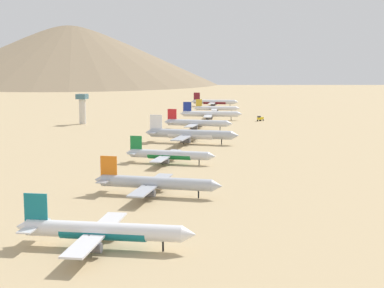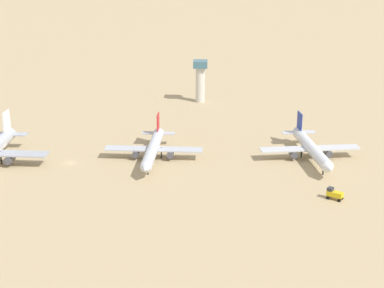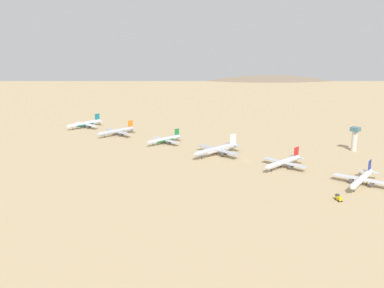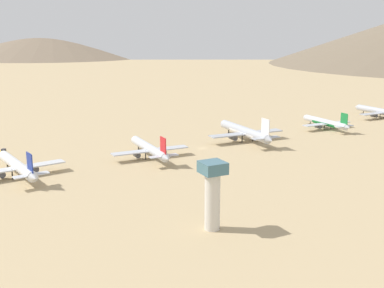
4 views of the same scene
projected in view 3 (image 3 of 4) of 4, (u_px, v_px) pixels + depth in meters
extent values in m
plane|color=tan|center=(247.00, 161.00, 354.49)|extent=(2592.90, 2592.90, 0.00)
cylinder|color=white|center=(85.00, 124.00, 482.58)|extent=(41.01, 7.41, 4.31)
cone|color=white|center=(67.00, 127.00, 466.28)|extent=(3.94, 4.49, 4.22)
cone|color=white|center=(100.00, 121.00, 498.71)|extent=(3.46, 4.11, 3.88)
cube|color=#14727F|center=(97.00, 117.00, 494.50)|extent=(6.25, 0.87, 7.93)
cube|color=silver|center=(98.00, 121.00, 496.11)|extent=(4.66, 13.84, 0.41)
cube|color=silver|center=(86.00, 124.00, 484.01)|extent=(8.60, 38.85, 0.51)
cylinder|color=#4C4C54|center=(89.00, 126.00, 479.40)|extent=(4.95, 2.96, 2.61)
cylinder|color=#4C4C54|center=(82.00, 125.00, 488.04)|extent=(4.95, 2.96, 2.61)
cylinder|color=black|center=(73.00, 128.00, 471.83)|extent=(0.50, 0.50, 4.33)
cylinder|color=black|center=(88.00, 126.00, 483.41)|extent=(0.50, 0.50, 4.33)
cylinder|color=black|center=(85.00, 125.00, 487.16)|extent=(0.50, 0.50, 4.33)
cylinder|color=#14727F|center=(85.00, 124.00, 482.66)|extent=(22.70, 6.02, 4.32)
cylinder|color=#B2B7C1|center=(117.00, 131.00, 444.79)|extent=(40.16, 4.43, 4.24)
cone|color=#B2B7C1|center=(99.00, 134.00, 429.94)|extent=(3.59, 4.17, 4.15)
cone|color=#B2B7C1|center=(134.00, 128.00, 459.49)|extent=(3.14, 3.83, 3.81)
cube|color=orange|center=(130.00, 124.00, 455.57)|extent=(6.13, 0.42, 7.80)
cube|color=#A4A8B2|center=(131.00, 128.00, 457.12)|extent=(3.63, 13.40, 0.40)
cube|color=#A4A8B2|center=(118.00, 132.00, 446.11)|extent=(5.76, 37.94, 0.50)
cylinder|color=#4C4C54|center=(121.00, 134.00, 441.23)|extent=(4.70, 2.59, 2.56)
cylinder|color=#4C4C54|center=(114.00, 132.00, 450.50)|extent=(4.70, 2.59, 2.56)
cylinder|color=black|center=(104.00, 136.00, 435.04)|extent=(0.49, 0.49, 4.26)
cylinder|color=black|center=(121.00, 134.00, 445.29)|extent=(0.49, 0.49, 4.26)
cylinder|color=black|center=(118.00, 133.00, 449.31)|extent=(0.49, 0.49, 4.26)
cylinder|color=silver|center=(164.00, 139.00, 410.70)|extent=(36.61, 4.45, 3.86)
cone|color=silver|center=(148.00, 143.00, 397.33)|extent=(3.31, 3.83, 3.78)
cone|color=silver|center=(180.00, 136.00, 423.93)|extent=(2.90, 3.52, 3.47)
cube|color=#197A38|center=(177.00, 132.00, 420.38)|extent=(5.59, 0.45, 7.11)
cube|color=#B6BBC5|center=(177.00, 136.00, 421.79)|extent=(3.45, 12.24, 0.37)
cube|color=#B6BBC5|center=(166.00, 140.00, 411.88)|extent=(5.64, 34.60, 0.46)
cylinder|color=#4C4C54|center=(169.00, 142.00, 407.41)|extent=(4.30, 2.40, 2.34)
cylinder|color=#4C4C54|center=(161.00, 140.00, 415.94)|extent=(4.30, 2.40, 2.34)
cylinder|color=black|center=(153.00, 144.00, 401.93)|extent=(0.45, 0.45, 3.88)
cylinder|color=black|center=(168.00, 142.00, 411.11)|extent=(0.45, 0.45, 3.88)
cylinder|color=black|center=(165.00, 141.00, 414.81)|extent=(0.45, 0.45, 3.88)
cylinder|color=#197A38|center=(164.00, 140.00, 410.77)|extent=(20.17, 4.19, 3.87)
cylinder|color=#B2B7C1|center=(217.00, 149.00, 370.13)|extent=(46.90, 6.69, 4.93)
cone|color=#B2B7C1|center=(195.00, 154.00, 353.42)|extent=(4.33, 4.99, 4.84)
cone|color=#B2B7C1|center=(236.00, 144.00, 386.67)|extent=(3.80, 4.57, 4.44)
cube|color=white|center=(233.00, 139.00, 382.21)|extent=(7.15, 0.72, 9.09)
cube|color=#A4A8B2|center=(233.00, 145.00, 384.00)|extent=(4.74, 15.73, 0.47)
cube|color=#A4A8B2|center=(218.00, 150.00, 371.62)|extent=(8.15, 44.36, 0.58)
cylinder|color=#4C4C54|center=(224.00, 154.00, 365.80)|extent=(5.56, 3.19, 2.99)
cylinder|color=#4C4C54|center=(211.00, 150.00, 376.94)|extent=(5.56, 3.19, 2.99)
cylinder|color=black|center=(202.00, 156.00, 359.19)|extent=(0.57, 0.57, 4.96)
cylinder|color=black|center=(222.00, 153.00, 370.57)|extent=(0.57, 0.57, 4.96)
cylinder|color=black|center=(217.00, 151.00, 375.39)|extent=(0.57, 0.57, 4.96)
cylinder|color=white|center=(217.00, 150.00, 370.22)|extent=(25.88, 5.91, 4.94)
cylinder|color=silver|center=(283.00, 162.00, 334.70)|extent=(40.33, 5.00, 4.25)
cone|color=silver|center=(266.00, 168.00, 320.01)|extent=(3.66, 4.23, 4.16)
cone|color=silver|center=(299.00, 157.00, 349.23)|extent=(3.20, 3.88, 3.82)
cube|color=red|center=(296.00, 152.00, 345.34)|extent=(6.16, 0.51, 7.83)
cube|color=#B6BBC5|center=(297.00, 157.00, 346.88)|extent=(3.83, 13.49, 0.40)
cube|color=#B6BBC5|center=(284.00, 163.00, 336.00)|extent=(6.30, 38.12, 0.50)
cylinder|color=#4C4C54|center=(291.00, 166.00, 331.06)|extent=(4.74, 2.66, 2.57)
cylinder|color=#4C4C54|center=(277.00, 163.00, 340.48)|extent=(4.74, 2.66, 2.57)
cylinder|color=black|center=(271.00, 169.00, 325.06)|extent=(0.49, 0.49, 4.27)
cylinder|color=black|center=(288.00, 165.00, 335.15)|extent=(0.49, 0.49, 4.27)
cylinder|color=black|center=(282.00, 164.00, 339.23)|extent=(0.49, 0.49, 4.27)
cylinder|color=silver|center=(362.00, 179.00, 294.65)|extent=(41.44, 10.54, 4.35)
cone|color=silver|center=(352.00, 188.00, 277.15)|extent=(4.27, 4.77, 4.27)
cone|color=silver|center=(370.00, 171.00, 311.98)|extent=(3.76, 4.36, 3.92)
cube|color=navy|center=(370.00, 166.00, 307.53)|extent=(6.29, 1.35, 8.02)
cube|color=silver|center=(369.00, 172.00, 309.20)|extent=(5.70, 14.15, 0.41)
cube|color=silver|center=(362.00, 179.00, 296.18)|extent=(11.55, 39.38, 0.52)
cylinder|color=#4C4C54|center=(372.00, 184.00, 291.87)|extent=(5.16, 3.33, 2.64)
cylinder|color=#4C4C54|center=(351.00, 180.00, 299.82)|extent=(5.16, 3.33, 2.64)
cylinder|color=black|center=(354.00, 189.00, 283.07)|extent=(0.50, 0.50, 4.38)
cylinder|color=black|center=(367.00, 182.00, 295.80)|extent=(0.50, 0.50, 4.38)
cylinder|color=black|center=(358.00, 181.00, 299.24)|extent=(0.50, 0.50, 4.38)
cube|color=yellow|center=(339.00, 198.00, 267.49)|extent=(4.67, 5.64, 1.70)
cube|color=#333338|center=(337.00, 195.00, 268.76)|extent=(2.70, 2.62, 1.10)
cylinder|color=black|center=(335.00, 199.00, 269.44)|extent=(0.87, 1.12, 1.10)
cylinder|color=black|center=(339.00, 199.00, 269.95)|extent=(0.87, 1.12, 1.10)
cylinder|color=black|center=(339.00, 201.00, 265.70)|extent=(0.87, 1.12, 1.10)
cylinder|color=black|center=(342.00, 201.00, 266.22)|extent=(0.87, 1.12, 1.10)
cylinder|color=beige|center=(354.00, 141.00, 383.77)|extent=(4.80, 4.80, 18.13)
cube|color=#3F6B7A|center=(355.00, 129.00, 381.15)|extent=(7.20, 7.20, 3.60)
cone|color=#7A6854|center=(254.00, 55.00, 1245.54)|extent=(609.75, 609.75, 97.95)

